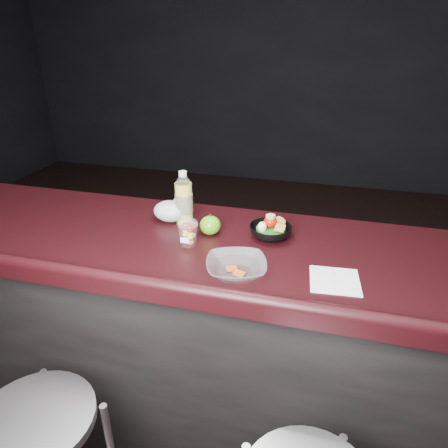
{
  "coord_description": "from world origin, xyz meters",
  "views": [
    {
      "loc": [
        0.43,
        -1.02,
        1.76
      ],
      "look_at": [
        0.08,
        0.31,
        1.1
      ],
      "focal_mm": 32.0,
      "sensor_mm": 36.0,
      "label": 1
    }
  ],
  "objects_px": {
    "fruit_cup": "(188,232)",
    "takeout_bowl": "(236,267)",
    "green_apple": "(210,225)",
    "lemonade_bottle": "(184,201)",
    "snack_bowl": "(270,230)"
  },
  "relations": [
    {
      "from": "lemonade_bottle",
      "to": "fruit_cup",
      "type": "relative_size",
      "value": 2.04
    },
    {
      "from": "green_apple",
      "to": "takeout_bowl",
      "type": "bearing_deg",
      "value": -57.04
    },
    {
      "from": "fruit_cup",
      "to": "takeout_bowl",
      "type": "bearing_deg",
      "value": -34.04
    },
    {
      "from": "lemonade_bottle",
      "to": "green_apple",
      "type": "height_order",
      "value": "lemonade_bottle"
    },
    {
      "from": "lemonade_bottle",
      "to": "takeout_bowl",
      "type": "relative_size",
      "value": 0.9
    },
    {
      "from": "fruit_cup",
      "to": "takeout_bowl",
      "type": "height_order",
      "value": "fruit_cup"
    },
    {
      "from": "snack_bowl",
      "to": "takeout_bowl",
      "type": "xyz_separation_m",
      "value": [
        -0.07,
        -0.29,
        -0.01
      ]
    },
    {
      "from": "lemonade_bottle",
      "to": "snack_bowl",
      "type": "relative_size",
      "value": 1.24
    },
    {
      "from": "fruit_cup",
      "to": "green_apple",
      "type": "relative_size",
      "value": 1.27
    },
    {
      "from": "snack_bowl",
      "to": "lemonade_bottle",
      "type": "bearing_deg",
      "value": 172.44
    },
    {
      "from": "lemonade_bottle",
      "to": "green_apple",
      "type": "relative_size",
      "value": 2.59
    },
    {
      "from": "green_apple",
      "to": "snack_bowl",
      "type": "height_order",
      "value": "snack_bowl"
    },
    {
      "from": "green_apple",
      "to": "takeout_bowl",
      "type": "relative_size",
      "value": 0.35
    },
    {
      "from": "lemonade_bottle",
      "to": "green_apple",
      "type": "xyz_separation_m",
      "value": [
        0.14,
        -0.08,
        -0.06
      ]
    },
    {
      "from": "snack_bowl",
      "to": "takeout_bowl",
      "type": "distance_m",
      "value": 0.3
    }
  ]
}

